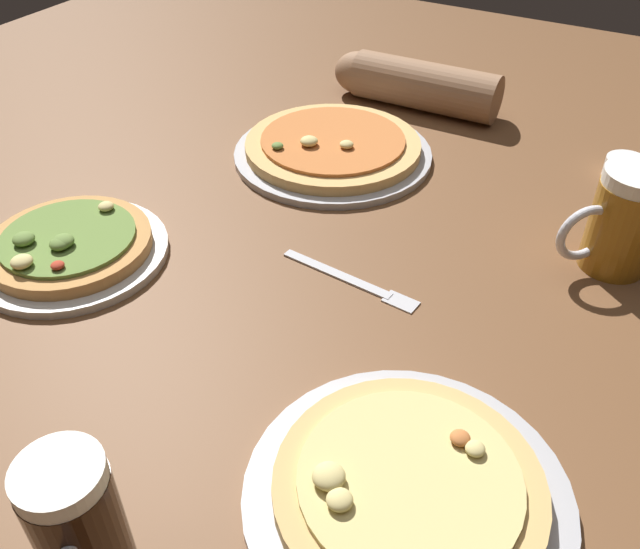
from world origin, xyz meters
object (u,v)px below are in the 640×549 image
at_px(beer_mug_dark, 622,222).
at_px(ramekin_butter, 625,169).
at_px(pizza_plate_far, 333,148).
at_px(beer_mug_amber, 80,536).
at_px(diner_arm, 410,83).
at_px(pizza_plate_near, 408,490).
at_px(pizza_plate_side, 70,247).
at_px(fork_left, 352,280).

bearing_deg(beer_mug_dark, ramekin_butter, 95.65).
bearing_deg(ramekin_butter, pizza_plate_far, -158.92).
relative_size(beer_mug_amber, diner_arm, 0.47).
bearing_deg(pizza_plate_far, beer_mug_amber, -76.15).
xyz_separation_m(pizza_plate_near, pizza_plate_side, (-0.56, 0.12, 0.00)).
relative_size(beer_mug_dark, beer_mug_amber, 0.93).
height_order(beer_mug_dark, diner_arm, beer_mug_dark).
bearing_deg(pizza_plate_near, fork_left, 126.35).
height_order(pizza_plate_side, beer_mug_amber, beer_mug_amber).
height_order(beer_mug_amber, ramekin_butter, beer_mug_amber).
distance_m(pizza_plate_far, diner_arm, 0.26).
bearing_deg(pizza_plate_side, beer_mug_amber, -41.87).
relative_size(pizza_plate_far, diner_arm, 1.02).
xyz_separation_m(ramekin_butter, fork_left, (-0.26, -0.46, -0.01)).
height_order(pizza_plate_far, beer_mug_amber, beer_mug_amber).
distance_m(beer_mug_amber, ramekin_butter, 0.96).
height_order(pizza_plate_near, beer_mug_amber, beer_mug_amber).
bearing_deg(beer_mug_amber, pizza_plate_far, 103.85).
bearing_deg(pizza_plate_near, pizza_plate_far, 124.62).
distance_m(pizza_plate_far, beer_mug_dark, 0.48).
xyz_separation_m(fork_left, diner_arm, (-0.15, 0.54, 0.04)).
distance_m(pizza_plate_side, diner_arm, 0.71).
distance_m(beer_mug_amber, diner_arm, 1.02).
bearing_deg(diner_arm, beer_mug_dark, -37.28).
height_order(pizza_plate_near, pizza_plate_far, same).
bearing_deg(beer_mug_dark, beer_mug_amber, -113.08).
bearing_deg(diner_arm, fork_left, -74.00).
relative_size(pizza_plate_near, beer_mug_dark, 2.15).
xyz_separation_m(pizza_plate_far, diner_arm, (0.03, 0.26, 0.03)).
relative_size(pizza_plate_far, beer_mug_dark, 2.33).
bearing_deg(beer_mug_amber, pizza_plate_near, 46.42).
xyz_separation_m(pizza_plate_near, pizza_plate_far, (-0.38, 0.55, 0.00)).
xyz_separation_m(pizza_plate_near, beer_mug_amber, (-0.19, -0.20, 0.06)).
bearing_deg(beer_mug_dark, diner_arm, 142.72).
xyz_separation_m(pizza_plate_near, fork_left, (-0.19, 0.26, -0.01)).
xyz_separation_m(beer_mug_dark, fork_left, (-0.29, -0.20, -0.07)).
bearing_deg(pizza_plate_side, fork_left, 21.42).
xyz_separation_m(pizza_plate_near, ramekin_butter, (0.07, 0.72, 0.00)).
bearing_deg(pizza_plate_side, pizza_plate_far, 67.31).
xyz_separation_m(pizza_plate_far, ramekin_butter, (0.45, 0.17, 0.00)).
height_order(pizza_plate_side, ramekin_butter, pizza_plate_side).
height_order(pizza_plate_near, ramekin_butter, pizza_plate_near).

